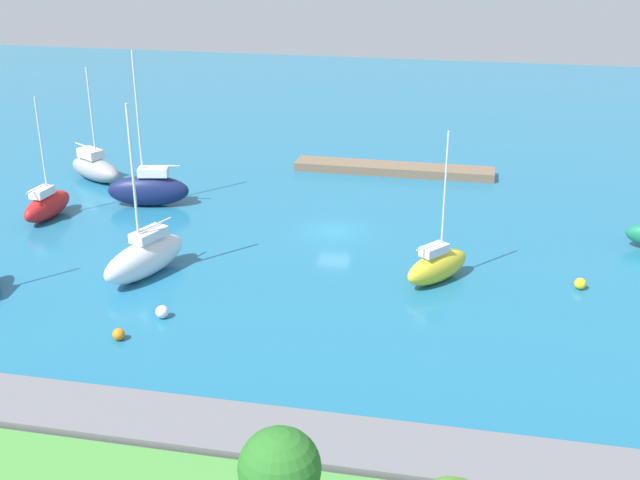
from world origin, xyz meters
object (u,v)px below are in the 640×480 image
(sailboat_gray_outer_mooring, at_px, (95,168))
(sailboat_red_lone_north, at_px, (47,205))
(pier_dock, at_px, (394,169))
(park_tree_mideast, at_px, (280,470))
(sailboat_white_far_north, at_px, (145,257))
(mooring_buoy_yellow, at_px, (580,284))
(mooring_buoy_orange, at_px, (119,334))
(sailboat_yellow_along_channel, at_px, (437,265))
(mooring_buoy_white, at_px, (162,312))
(sailboat_navy_mid_basin, at_px, (149,189))

(sailboat_gray_outer_mooring, xyz_separation_m, sailboat_red_lone_north, (-0.73, 10.09, -0.03))
(pier_dock, relative_size, sailboat_red_lone_north, 1.91)
(park_tree_mideast, bearing_deg, sailboat_red_lone_north, -49.84)
(sailboat_white_far_north, xyz_separation_m, sailboat_red_lone_north, (12.31, -8.82, -0.24))
(pier_dock, height_order, sailboat_gray_outer_mooring, sailboat_gray_outer_mooring)
(mooring_buoy_yellow, bearing_deg, sailboat_white_far_north, 7.39)
(park_tree_mideast, bearing_deg, mooring_buoy_orange, -48.74)
(mooring_buoy_orange, bearing_deg, sailboat_gray_outer_mooring, -61.47)
(pier_dock, xyz_separation_m, sailboat_red_lone_north, (26.37, 17.85, 0.75))
(sailboat_white_far_north, distance_m, mooring_buoy_orange, 9.06)
(mooring_buoy_yellow, xyz_separation_m, mooring_buoy_orange, (27.23, 12.57, -0.03))
(sailboat_white_far_north, height_order, mooring_buoy_yellow, sailboat_white_far_north)
(sailboat_red_lone_north, xyz_separation_m, mooring_buoy_orange, (-14.33, 17.60, -0.79))
(sailboat_white_far_north, height_order, sailboat_yellow_along_channel, sailboat_white_far_north)
(sailboat_gray_outer_mooring, xyz_separation_m, mooring_buoy_white, (-16.52, 24.58, -0.77))
(sailboat_red_lone_north, height_order, mooring_buoy_yellow, sailboat_red_lone_north)
(mooring_buoy_orange, bearing_deg, sailboat_white_far_north, -77.09)
(mooring_buoy_yellow, xyz_separation_m, mooring_buoy_white, (25.77, 9.46, 0.02))
(pier_dock, height_order, park_tree_mideast, park_tree_mideast)
(sailboat_red_lone_north, bearing_deg, mooring_buoy_orange, -135.34)
(sailboat_gray_outer_mooring, distance_m, mooring_buoy_orange, 31.53)
(pier_dock, distance_m, park_tree_mideast, 51.54)
(sailboat_white_far_north, relative_size, sailboat_yellow_along_channel, 1.16)
(sailboat_yellow_along_channel, bearing_deg, sailboat_navy_mid_basin, 105.31)
(sailboat_red_lone_north, bearing_deg, mooring_buoy_white, -127.03)
(sailboat_navy_mid_basin, xyz_separation_m, mooring_buoy_white, (-8.84, 19.05, -1.05))
(sailboat_yellow_along_channel, bearing_deg, park_tree_mideast, -150.31)
(park_tree_mideast, height_order, sailboat_red_lone_north, sailboat_red_lone_north)
(sailboat_gray_outer_mooring, bearing_deg, park_tree_mideast, -26.16)
(sailboat_navy_mid_basin, bearing_deg, mooring_buoy_yellow, 153.03)
(sailboat_yellow_along_channel, xyz_separation_m, sailboat_gray_outer_mooring, (32.81, -15.86, -0.01))
(mooring_buoy_white, bearing_deg, mooring_buoy_orange, 64.81)
(sailboat_white_far_north, relative_size, mooring_buoy_white, 14.67)
(sailboat_navy_mid_basin, xyz_separation_m, sailboat_red_lone_north, (6.95, 4.56, -0.31))
(sailboat_white_far_north, distance_m, sailboat_gray_outer_mooring, 22.97)
(park_tree_mideast, bearing_deg, mooring_buoy_white, -56.74)
(mooring_buoy_white, bearing_deg, sailboat_white_far_north, -58.50)
(sailboat_yellow_along_channel, height_order, mooring_buoy_orange, sailboat_yellow_along_channel)
(sailboat_yellow_along_channel, relative_size, sailboat_red_lone_north, 1.05)
(park_tree_mideast, bearing_deg, sailboat_navy_mid_basin, -60.77)
(sailboat_white_far_north, bearing_deg, mooring_buoy_white, 51.52)
(mooring_buoy_yellow, height_order, mooring_buoy_white, mooring_buoy_white)
(pier_dock, height_order, mooring_buoy_white, mooring_buoy_white)
(sailboat_yellow_along_channel, bearing_deg, mooring_buoy_orange, 161.32)
(pier_dock, bearing_deg, mooring_buoy_yellow, 123.58)
(sailboat_gray_outer_mooring, bearing_deg, mooring_buoy_yellow, 10.54)
(park_tree_mideast, xyz_separation_m, sailboat_gray_outer_mooring, (28.94, -43.52, -3.99))
(sailboat_navy_mid_basin, distance_m, mooring_buoy_white, 21.03)
(mooring_buoy_yellow, distance_m, mooring_buoy_orange, 29.99)
(sailboat_white_far_north, height_order, mooring_buoy_orange, sailboat_white_far_north)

